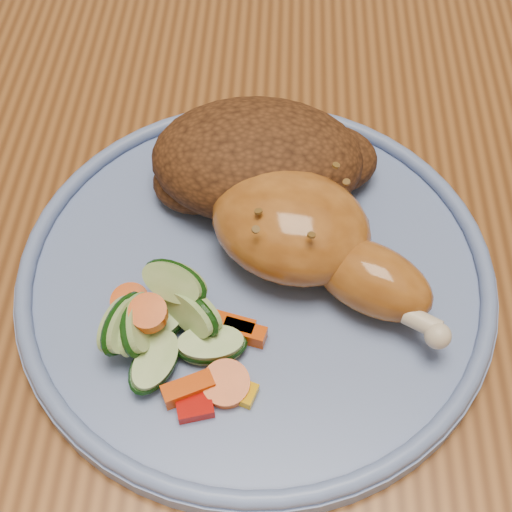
% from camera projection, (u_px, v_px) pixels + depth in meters
% --- Properties ---
extents(dining_table, '(0.90, 1.40, 0.75)m').
position_uv_depth(dining_table, '(312.00, 276.00, 0.54)').
color(dining_table, brown).
rests_on(dining_table, ground).
extents(plate, '(0.29, 0.29, 0.01)m').
position_uv_depth(plate, '(256.00, 276.00, 0.43)').
color(plate, '#5F76B0').
rests_on(plate, dining_table).
extents(plate_rim, '(0.29, 0.29, 0.01)m').
position_uv_depth(plate_rim, '(256.00, 266.00, 0.43)').
color(plate_rim, '#5F76B0').
rests_on(plate_rim, plate).
extents(chicken_leg, '(0.15, 0.13, 0.05)m').
position_uv_depth(chicken_leg, '(310.00, 238.00, 0.41)').
color(chicken_leg, '#AD6524').
rests_on(chicken_leg, plate).
extents(rice_pilaf, '(0.14, 0.10, 0.06)m').
position_uv_depth(rice_pilaf, '(262.00, 161.00, 0.45)').
color(rice_pilaf, '#4D2913').
rests_on(rice_pilaf, plate).
extents(vegetable_pile, '(0.10, 0.10, 0.05)m').
position_uv_depth(vegetable_pile, '(170.00, 329.00, 0.39)').
color(vegetable_pile, '#A50A05').
rests_on(vegetable_pile, plate).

